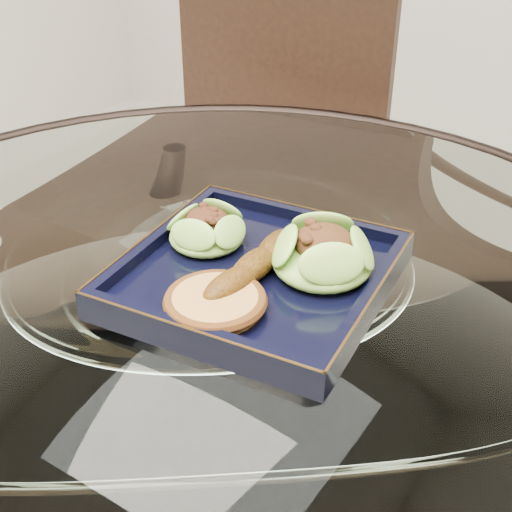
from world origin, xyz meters
The scene contains 7 objects.
dining_table centered at (0.00, 0.00, 0.60)m, with size 1.13×1.13×0.77m.
dining_chair centered at (-0.26, 0.48, 0.55)m, with size 0.49×0.49×0.99m.
navy_plate centered at (0.04, 0.03, 0.77)m, with size 0.27×0.27×0.02m, color black.
lettuce_wrap_left centered at (-0.04, 0.05, 0.80)m, with size 0.09×0.09×0.03m, color #669E2D.
lettuce_wrap_right centered at (0.10, 0.07, 0.80)m, with size 0.11×0.11×0.04m, color #6EAF32.
roasted_plantain centered at (0.04, 0.02, 0.80)m, with size 0.15×0.03×0.03m, color #62370A.
crumb_patty centered at (0.05, -0.05, 0.79)m, with size 0.09×0.09×0.02m, color #C28840.
Camera 1 is at (0.40, -0.51, 1.21)m, focal length 50.00 mm.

